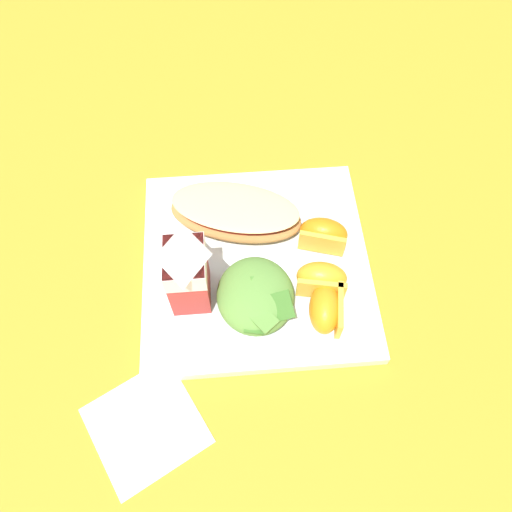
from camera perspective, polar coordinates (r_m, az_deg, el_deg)
name	(u,v)px	position (r m, az deg, el deg)	size (l,w,h in m)	color
ground	(256,266)	(0.64, 0.00, -1.16)	(3.00, 3.00, 0.00)	orange
white_plate	(256,263)	(0.63, 0.00, -0.81)	(0.28, 0.28, 0.02)	silver
cheesy_pizza_bread	(236,213)	(0.64, -2.33, 4.90)	(0.12, 0.19, 0.04)	#B77F42
green_salad_pile	(256,295)	(0.58, -0.04, -4.49)	(0.10, 0.09, 0.04)	#5B8E3D
milk_carton	(187,270)	(0.56, -7.87, -1.55)	(0.06, 0.04, 0.11)	#B7332D
orange_wedge_front	(326,309)	(0.58, 7.97, -5.96)	(0.06, 0.05, 0.04)	orange
orange_wedge_middle	(322,279)	(0.60, 7.44, -2.57)	(0.05, 0.07, 0.04)	orange
orange_wedge_rear	(323,234)	(0.63, 7.63, 2.49)	(0.05, 0.07, 0.04)	orange
paper_napkin	(146,425)	(0.58, -12.36, -18.23)	(0.11, 0.11, 0.00)	white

